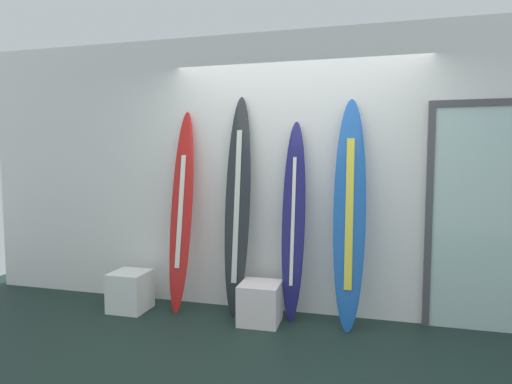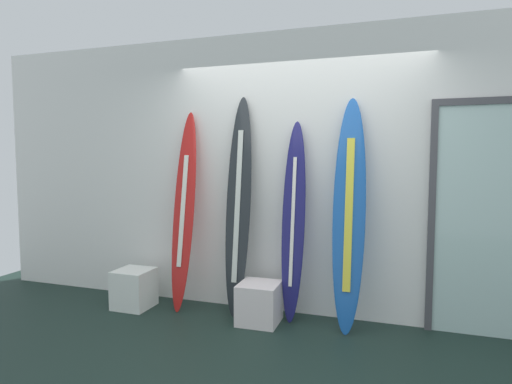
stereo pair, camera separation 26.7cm
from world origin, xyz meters
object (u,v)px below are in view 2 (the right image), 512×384
Objects in this scene: display_block_left at (134,288)px; display_block_center at (259,303)px; surfboard_crimson at (184,212)px; surfboard_cobalt at (349,214)px; surfboard_navy at (293,221)px; glass_door at (493,216)px; surfboard_charcoal at (238,206)px.

display_block_center is at bearing 0.94° from display_block_left.
surfboard_crimson is 1.67m from surfboard_cobalt.
surfboard_navy is 1.73m from glass_door.
display_block_center is at bearing -170.56° from surfboard_cobalt.
surfboard_charcoal is at bearing 146.59° from display_block_center.
display_block_left is (-2.18, -0.16, -0.86)m from surfboard_cobalt.
surfboard_navy is 0.54m from surfboard_cobalt.
display_block_left reaches higher than display_block_center.
glass_door reaches higher than display_block_center.
surfboard_cobalt is at bearing -2.66° from surfboard_charcoal.
surfboard_crimson is 1.19m from display_block_center.
glass_door is (2.86, 0.21, 0.07)m from surfboard_crimson.
surfboard_charcoal is 1.09m from surfboard_cobalt.
surfboard_navy is at bearing 7.29° from display_block_left.
surfboard_cobalt is 1.19m from display_block_center.
surfboard_cobalt is at bearing -5.90° from surfboard_navy.
surfboard_crimson is 0.94× the size of surfboard_charcoal.
display_block_left is at bearing -172.71° from surfboard_navy.
surfboard_crimson is at bearing -175.72° from surfboard_charcoal.
surfboard_charcoal is 5.45× the size of display_block_left.
glass_door is at bearing 5.24° from surfboard_navy.
surfboard_navy is at bearing 0.40° from surfboard_charcoal.
display_block_left is at bearing -179.06° from display_block_center.
surfboard_navy is 4.97× the size of display_block_center.
surfboard_charcoal is (0.58, 0.04, 0.08)m from surfboard_crimson.
surfboard_cobalt is at bearing -0.23° from surfboard_crimson.
surfboard_crimson is at bearing 170.72° from display_block_center.
surfboard_charcoal is at bearing -179.60° from surfboard_navy.
display_block_left is 3.50m from glass_door.
surfboard_navy is (1.14, 0.05, -0.04)m from surfboard_crimson.
surfboard_cobalt is at bearing -169.89° from glass_door.
display_block_center is 0.19× the size of glass_door.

